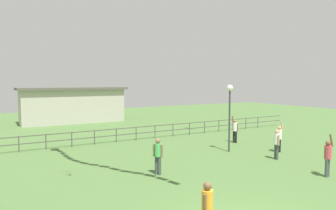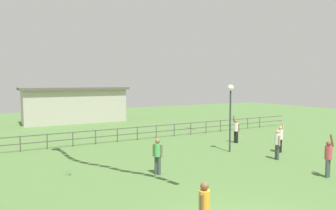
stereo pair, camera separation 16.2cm
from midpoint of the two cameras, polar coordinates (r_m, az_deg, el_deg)
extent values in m
cylinder|color=#38383D|center=(18.31, 11.10, -2.99)|extent=(0.10, 0.10, 3.62)
sphere|color=white|center=(18.17, 11.19, 3.15)|extent=(0.36, 0.36, 0.36)
cylinder|color=#3F4C47|center=(15.22, 27.35, -10.27)|extent=(0.14, 0.14, 0.80)
cylinder|color=#3F4C47|center=(15.08, 27.12, -10.40)|extent=(0.14, 0.14, 0.80)
cylinder|color=#D83F59|center=(15.00, 27.32, -7.81)|extent=(0.29, 0.29, 0.56)
sphere|color=brown|center=(14.93, 27.38, -6.35)|extent=(0.21, 0.21, 0.21)
cylinder|color=brown|center=(15.07, 27.84, -5.83)|extent=(0.12, 0.21, 0.54)
cylinder|color=brown|center=(14.83, 27.03, -8.07)|extent=(0.09, 0.09, 0.54)
cylinder|color=#3F4C47|center=(17.35, 19.38, -8.27)|extent=(0.14, 0.14, 0.81)
cylinder|color=#3F4C47|center=(17.48, 19.12, -8.17)|extent=(0.14, 0.14, 0.81)
cylinder|color=white|center=(17.28, 19.30, -5.99)|extent=(0.29, 0.29, 0.57)
sphere|color=tan|center=(17.22, 19.34, -4.70)|extent=(0.22, 0.22, 0.22)
cylinder|color=tan|center=(17.12, 19.64, -6.21)|extent=(0.09, 0.09, 0.54)
cylinder|color=tan|center=(17.45, 18.97, -5.99)|extent=(0.09, 0.09, 0.54)
cylinder|color=#3F4C47|center=(13.87, -2.53, -11.14)|extent=(0.14, 0.14, 0.82)
cylinder|color=#3F4C47|center=(13.81, -1.92, -11.21)|extent=(0.14, 0.14, 0.82)
cylinder|color=#4CB259|center=(13.67, -2.23, -8.34)|extent=(0.30, 0.30, 0.58)
sphere|color=#8C6647|center=(13.59, -2.24, -6.69)|extent=(0.22, 0.22, 0.22)
cylinder|color=#8C6647|center=(13.76, -3.00, -8.41)|extent=(0.09, 0.09, 0.55)
cylinder|color=#8C6647|center=(13.60, -1.46, -8.56)|extent=(0.09, 0.09, 0.55)
cylinder|color=orange|center=(8.21, 6.74, -17.32)|extent=(0.29, 0.29, 0.56)
sphere|color=brown|center=(8.07, 6.77, -14.75)|extent=(0.21, 0.21, 0.21)
cylinder|color=brown|center=(8.05, 6.24, -18.02)|extent=(0.09, 0.09, 0.54)
cylinder|color=brown|center=(8.39, 7.22, -17.08)|extent=(0.09, 0.09, 0.54)
cylinder|color=black|center=(21.34, 11.92, -5.80)|extent=(0.14, 0.14, 0.80)
cylinder|color=black|center=(21.28, 12.31, -5.83)|extent=(0.14, 0.14, 0.80)
cylinder|color=white|center=(21.20, 12.15, -4.00)|extent=(0.29, 0.29, 0.56)
sphere|color=#8C6647|center=(21.15, 12.16, -2.96)|extent=(0.21, 0.21, 0.21)
cylinder|color=#8C6647|center=(21.26, 11.74, -2.61)|extent=(0.24, 0.17, 0.54)
cylinder|color=#8C6647|center=(21.13, 12.63, -4.13)|extent=(0.09, 0.09, 0.54)
cylinder|color=black|center=(19.25, 19.83, -7.09)|extent=(0.13, 0.13, 0.78)
cylinder|color=black|center=(19.12, 19.63, -7.16)|extent=(0.13, 0.13, 0.78)
cylinder|color=white|center=(19.07, 19.78, -5.16)|extent=(0.29, 0.29, 0.55)
sphere|color=tan|center=(19.01, 19.81, -4.03)|extent=(0.21, 0.21, 0.21)
cylinder|color=tan|center=(19.15, 20.19, -3.65)|extent=(0.12, 0.17, 0.53)
cylinder|color=tan|center=(18.90, 19.53, -5.34)|extent=(0.09, 0.09, 0.52)
cylinder|color=#4C4742|center=(20.06, -26.22, -6.57)|extent=(0.06, 0.06, 0.95)
cylinder|color=#4C4742|center=(20.21, -21.98, -6.36)|extent=(0.06, 0.06, 0.95)
cylinder|color=#4C4742|center=(20.48, -17.69, -6.12)|extent=(0.06, 0.06, 0.95)
cylinder|color=#4C4742|center=(20.85, -13.73, -5.86)|extent=(0.06, 0.06, 0.95)
cylinder|color=#4C4742|center=(21.32, -9.81, -5.57)|extent=(0.06, 0.06, 0.95)
cylinder|color=#4C4742|center=(21.87, -6.16, -5.29)|extent=(0.06, 0.06, 0.95)
cylinder|color=#4C4742|center=(22.52, -2.64, -4.99)|extent=(0.06, 0.06, 0.95)
cylinder|color=#4C4742|center=(23.27, 0.73, -4.68)|extent=(0.06, 0.06, 0.95)
cylinder|color=#4C4742|center=(24.07, 3.82, -4.39)|extent=(0.06, 0.06, 0.95)
cylinder|color=#4C4742|center=(24.92, 6.64, -4.11)|extent=(0.06, 0.06, 0.95)
cylinder|color=#4C4742|center=(25.83, 9.28, -3.84)|extent=(0.06, 0.06, 0.95)
cylinder|color=#4C4742|center=(26.82, 11.78, -3.58)|extent=(0.06, 0.06, 0.95)
cylinder|color=#4C4742|center=(27.86, 14.12, -3.33)|extent=(0.06, 0.06, 0.95)
cylinder|color=#4C4742|center=(28.91, 16.22, -3.10)|extent=(0.06, 0.06, 0.95)
cube|color=#4C4742|center=(20.77, -13.79, -4.68)|extent=(36.00, 0.05, 0.05)
cube|color=#4C4742|center=(20.84, -13.77, -5.86)|extent=(36.00, 0.05, 0.05)
cube|color=#B7B2A3|center=(32.60, -17.38, -0.19)|extent=(9.85, 3.08, 3.34)
cube|color=#59544C|center=(32.51, -17.45, 2.95)|extent=(10.45, 3.68, 0.24)
camera|label=1|loc=(0.08, -90.32, -0.02)|focal=32.76mm
camera|label=2|loc=(0.08, 89.68, 0.02)|focal=32.76mm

